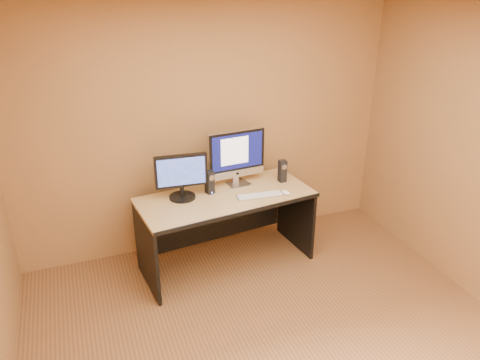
{
  "coord_description": "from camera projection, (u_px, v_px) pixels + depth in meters",
  "views": [
    {
      "loc": [
        -1.31,
        -2.43,
        2.81
      ],
      "look_at": [
        0.11,
        1.34,
        0.98
      ],
      "focal_mm": 35.0,
      "sensor_mm": 36.0,
      "label": 1
    }
  ],
  "objects": [
    {
      "name": "keyboard",
      "position": [
        260.0,
        196.0,
        4.55
      ],
      "size": [
        0.46,
        0.16,
        0.02
      ],
      "primitive_type": "cube",
      "rotation": [
        0.0,
        0.0,
        -0.09
      ],
      "color": "#B3B2B7",
      "rests_on": "desk"
    },
    {
      "name": "second_monitor",
      "position": [
        181.0,
        177.0,
        4.43
      ],
      "size": [
        0.53,
        0.3,
        0.44
      ],
      "primitive_type": null,
      "rotation": [
        0.0,
        0.0,
        -0.09
      ],
      "color": "black",
      "rests_on": "desk"
    },
    {
      "name": "speaker_right",
      "position": [
        282.0,
        171.0,
        4.82
      ],
      "size": [
        0.07,
        0.08,
        0.23
      ],
      "primitive_type": null,
      "rotation": [
        0.0,
        0.0,
        0.02
      ],
      "color": "black",
      "rests_on": "desk"
    },
    {
      "name": "ceiling",
      "position": [
        306.0,
        10.0,
        2.58
      ],
      "size": [
        4.0,
        4.0,
        0.0
      ],
      "primitive_type": "plane",
      "color": "white",
      "rests_on": "walls"
    },
    {
      "name": "speaker_left",
      "position": [
        210.0,
        182.0,
        4.57
      ],
      "size": [
        0.09,
        0.09,
        0.23
      ],
      "primitive_type": null,
      "rotation": [
        0.0,
        0.0,
        0.29
      ],
      "color": "black",
      "rests_on": "desk"
    },
    {
      "name": "mouse",
      "position": [
        286.0,
        192.0,
        4.59
      ],
      "size": [
        0.09,
        0.12,
        0.04
      ],
      "primitive_type": "ellipsoid",
      "rotation": [
        0.0,
        0.0,
        0.28
      ],
      "color": "silver",
      "rests_on": "desk"
    },
    {
      "name": "walls",
      "position": [
        295.0,
        217.0,
        3.11
      ],
      "size": [
        4.0,
        4.0,
        2.6
      ],
      "primitive_type": null,
      "color": "#90603A",
      "rests_on": "ground"
    },
    {
      "name": "imac",
      "position": [
        238.0,
        158.0,
        4.68
      ],
      "size": [
        0.62,
        0.26,
        0.58
      ],
      "primitive_type": null,
      "rotation": [
        0.0,
        0.0,
        0.07
      ],
      "color": "#B0AFB4",
      "rests_on": "desk"
    },
    {
      "name": "cable_b",
      "position": [
        240.0,
        179.0,
        4.9
      ],
      "size": [
        0.09,
        0.18,
        0.01
      ],
      "primitive_type": "cylinder",
      "rotation": [
        1.57,
        0.0,
        -0.45
      ],
      "color": "black",
      "rests_on": "desk"
    },
    {
      "name": "cable_a",
      "position": [
        245.0,
        180.0,
        4.88
      ],
      "size": [
        0.08,
        0.23,
        0.01
      ],
      "primitive_type": "cylinder",
      "rotation": [
        1.57,
        0.0,
        0.3
      ],
      "color": "black",
      "rests_on": "desk"
    },
    {
      "name": "desk",
      "position": [
        226.0,
        231.0,
        4.72
      ],
      "size": [
        1.77,
        0.92,
        0.78
      ],
      "primitive_type": null,
      "rotation": [
        0.0,
        0.0,
        0.11
      ],
      "color": "#A88554",
      "rests_on": "ground"
    }
  ]
}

